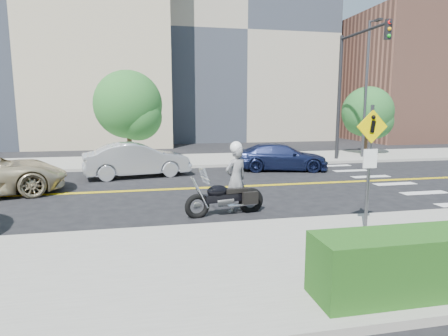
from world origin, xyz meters
name	(u,v)px	position (x,y,z in m)	size (l,w,h in m)	color
ground_plane	(174,189)	(0.00, 0.00, 0.00)	(120.00, 120.00, 0.00)	black
sidewalk_near	(201,267)	(0.00, -7.50, 0.07)	(60.00, 5.00, 0.15)	#9E9B91
sidewalk_far	(165,161)	(0.00, 7.50, 0.07)	(60.00, 5.00, 0.15)	#9E9B91
building_mid	(230,43)	(8.00, 26.00, 10.00)	(18.00, 14.00, 20.00)	#A39984
building_right	(416,80)	(26.00, 20.00, 6.00)	(14.00, 12.00, 12.00)	#8C5947
lamp_post	(366,90)	(12.00, 6.50, 4.15)	(0.16, 0.16, 8.00)	#4C4C51
traffic_light	(348,79)	(10.00, 5.08, 4.67)	(0.28, 4.50, 7.00)	black
pedestrian_sign	(370,156)	(4.20, -6.31, 1.96)	(0.78, 0.08, 3.00)	#4C4C51
motorcyclist	(236,177)	(1.60, -3.59, 1.06)	(0.86, 0.74, 2.12)	#B8B9BE
motorcycle	(226,190)	(1.25, -3.81, 0.72)	(2.37, 0.72, 1.44)	black
parked_car_silver	(137,160)	(-1.43, 3.06, 0.77)	(1.64, 4.69, 1.55)	silver
parked_car_blue	(281,157)	(5.62, 3.49, 0.67)	(1.88, 4.62, 1.34)	#182048
tree_far_a	(128,105)	(-1.95, 7.76, 3.29)	(3.81, 3.81, 5.20)	#382619
tree_far_b	(368,112)	(13.08, 7.90, 2.86)	(3.24, 3.24, 4.48)	#382619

